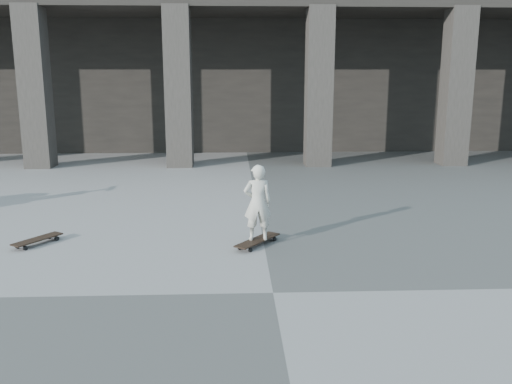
{
  "coord_description": "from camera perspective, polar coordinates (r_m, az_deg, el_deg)",
  "views": [
    {
      "loc": [
        -0.42,
        -5.49,
        2.3
      ],
      "look_at": [
        -0.09,
        2.19,
        0.65
      ],
      "focal_mm": 38.0,
      "sensor_mm": 36.0,
      "label": 1
    }
  ],
  "objects": [
    {
      "name": "ground",
      "position": [
        5.97,
        1.81,
        -10.56
      ],
      "size": [
        90.0,
        90.0,
        0.0
      ],
      "primitive_type": "plane",
      "color": "#4C4C49",
      "rests_on": "ground"
    },
    {
      "name": "colonnade",
      "position": [
        19.28,
        -1.24,
        14.3
      ],
      "size": [
        28.0,
        8.82,
        6.0
      ],
      "color": "black",
      "rests_on": "ground"
    },
    {
      "name": "longboard",
      "position": [
        7.52,
        0.16,
        -5.14
      ],
      "size": [
        0.67,
        0.8,
        0.09
      ],
      "rotation": [
        0.0,
        0.0,
        0.92
      ],
      "color": "black",
      "rests_on": "ground"
    },
    {
      "name": "skateboard_spare",
      "position": [
        8.15,
        -22.02,
        -4.69
      ],
      "size": [
        0.56,
        0.71,
        0.09
      ],
      "rotation": [
        0.0,
        0.0,
        0.99
      ],
      "color": "black",
      "rests_on": "ground"
    },
    {
      "name": "child",
      "position": [
        7.38,
        0.17,
        -1.12
      ],
      "size": [
        0.4,
        0.28,
        1.05
      ],
      "primitive_type": "imported",
      "rotation": [
        0.0,
        0.0,
        3.22
      ],
      "color": "beige",
      "rests_on": "longboard"
    }
  ]
}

